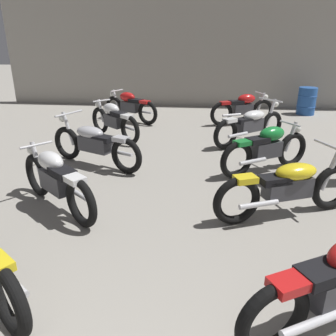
{
  "coord_description": "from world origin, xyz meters",
  "views": [
    {
      "loc": [
        0.5,
        0.34,
        2.33
      ],
      "look_at": [
        0.0,
        4.88,
        0.55
      ],
      "focal_mm": 36.03,
      "sensor_mm": 36.0,
      "label": 1
    }
  ],
  "objects_px": {
    "motorcycle_left_row_2": "(56,179)",
    "motorcycle_right_row_5": "(243,108)",
    "motorcycle_left_row_3": "(94,143)",
    "motorcycle_right_row_4": "(251,124)",
    "motorcycle_right_row_3": "(267,148)",
    "motorcycle_right_row_2": "(289,186)",
    "motorcycle_left_row_4": "(114,120)",
    "oil_drum": "(307,101)",
    "motorcycle_left_row_5": "(130,106)"
  },
  "relations": [
    {
      "from": "oil_drum",
      "to": "motorcycle_left_row_4",
      "type": "bearing_deg",
      "value": -148.16
    },
    {
      "from": "motorcycle_left_row_3",
      "to": "motorcycle_right_row_3",
      "type": "height_order",
      "value": "motorcycle_left_row_3"
    },
    {
      "from": "motorcycle_left_row_3",
      "to": "motorcycle_right_row_4",
      "type": "xyz_separation_m",
      "value": [
        3.12,
        1.81,
        0.0
      ]
    },
    {
      "from": "motorcycle_left_row_2",
      "to": "motorcycle_left_row_3",
      "type": "height_order",
      "value": "motorcycle_left_row_3"
    },
    {
      "from": "motorcycle_left_row_2",
      "to": "motorcycle_right_row_5",
      "type": "relative_size",
      "value": 0.86
    },
    {
      "from": "motorcycle_left_row_3",
      "to": "motorcycle_right_row_4",
      "type": "relative_size",
      "value": 1.16
    },
    {
      "from": "motorcycle_left_row_3",
      "to": "motorcycle_left_row_4",
      "type": "height_order",
      "value": "motorcycle_left_row_3"
    },
    {
      "from": "motorcycle_right_row_5",
      "to": "motorcycle_right_row_4",
      "type": "bearing_deg",
      "value": -90.16
    },
    {
      "from": "motorcycle_left_row_2",
      "to": "motorcycle_right_row_4",
      "type": "height_order",
      "value": "motorcycle_right_row_4"
    },
    {
      "from": "motorcycle_left_row_4",
      "to": "oil_drum",
      "type": "distance_m",
      "value": 6.35
    },
    {
      "from": "motorcycle_right_row_3",
      "to": "motorcycle_right_row_4",
      "type": "bearing_deg",
      "value": 92.48
    },
    {
      "from": "motorcycle_left_row_2",
      "to": "motorcycle_left_row_4",
      "type": "bearing_deg",
      "value": 92.11
    },
    {
      "from": "motorcycle_left_row_4",
      "to": "motorcycle_right_row_5",
      "type": "distance_m",
      "value": 3.71
    },
    {
      "from": "motorcycle_left_row_2",
      "to": "motorcycle_right_row_5",
      "type": "xyz_separation_m",
      "value": [
        3.11,
        5.46,
        0.0
      ]
    },
    {
      "from": "motorcycle_left_row_4",
      "to": "motorcycle_right_row_2",
      "type": "height_order",
      "value": "motorcycle_right_row_2"
    },
    {
      "from": "motorcycle_right_row_3",
      "to": "motorcycle_right_row_4",
      "type": "relative_size",
      "value": 0.99
    },
    {
      "from": "motorcycle_right_row_2",
      "to": "motorcycle_right_row_5",
      "type": "bearing_deg",
      "value": 91.09
    },
    {
      "from": "oil_drum",
      "to": "motorcycle_left_row_5",
      "type": "bearing_deg",
      "value": -163.51
    },
    {
      "from": "motorcycle_left_row_5",
      "to": "oil_drum",
      "type": "bearing_deg",
      "value": 16.49
    },
    {
      "from": "motorcycle_left_row_2",
      "to": "motorcycle_left_row_5",
      "type": "height_order",
      "value": "same"
    },
    {
      "from": "motorcycle_right_row_3",
      "to": "motorcycle_left_row_4",
      "type": "bearing_deg",
      "value": 150.6
    },
    {
      "from": "motorcycle_left_row_2",
      "to": "motorcycle_right_row_3",
      "type": "height_order",
      "value": "same"
    },
    {
      "from": "motorcycle_right_row_2",
      "to": "motorcycle_right_row_3",
      "type": "relative_size",
      "value": 1.19
    },
    {
      "from": "motorcycle_left_row_3",
      "to": "motorcycle_left_row_2",
      "type": "bearing_deg",
      "value": -89.55
    },
    {
      "from": "motorcycle_right_row_2",
      "to": "oil_drum",
      "type": "bearing_deg",
      "value": 73.44
    },
    {
      "from": "motorcycle_left_row_4",
      "to": "motorcycle_left_row_5",
      "type": "height_order",
      "value": "same"
    },
    {
      "from": "motorcycle_left_row_2",
      "to": "motorcycle_right_row_4",
      "type": "relative_size",
      "value": 0.92
    },
    {
      "from": "motorcycle_left_row_3",
      "to": "motorcycle_right_row_2",
      "type": "distance_m",
      "value": 3.61
    },
    {
      "from": "motorcycle_left_row_2",
      "to": "oil_drum",
      "type": "distance_m",
      "value": 8.76
    },
    {
      "from": "motorcycle_right_row_2",
      "to": "motorcycle_right_row_3",
      "type": "height_order",
      "value": "motorcycle_right_row_2"
    },
    {
      "from": "motorcycle_right_row_3",
      "to": "motorcycle_right_row_4",
      "type": "height_order",
      "value": "motorcycle_right_row_4"
    },
    {
      "from": "motorcycle_right_row_2",
      "to": "motorcycle_left_row_5",
      "type": "bearing_deg",
      "value": 122.26
    },
    {
      "from": "motorcycle_left_row_2",
      "to": "motorcycle_right_row_4",
      "type": "bearing_deg",
      "value": 49.04
    },
    {
      "from": "motorcycle_right_row_5",
      "to": "motorcycle_left_row_5",
      "type": "bearing_deg",
      "value": -179.31
    },
    {
      "from": "motorcycle_left_row_4",
      "to": "motorcycle_right_row_3",
      "type": "xyz_separation_m",
      "value": [
        3.32,
        -1.87,
        0.0
      ]
    },
    {
      "from": "motorcycle_left_row_5",
      "to": "motorcycle_right_row_4",
      "type": "xyz_separation_m",
      "value": [
        3.22,
        -1.84,
        -0.01
      ]
    },
    {
      "from": "motorcycle_left_row_3",
      "to": "motorcycle_right_row_5",
      "type": "bearing_deg",
      "value": 49.73
    },
    {
      "from": "motorcycle_right_row_5",
      "to": "oil_drum",
      "type": "bearing_deg",
      "value": 35.9
    },
    {
      "from": "motorcycle_left_row_3",
      "to": "motorcycle_right_row_4",
      "type": "height_order",
      "value": "same"
    },
    {
      "from": "motorcycle_left_row_4",
      "to": "motorcycle_right_row_2",
      "type": "relative_size",
      "value": 0.75
    },
    {
      "from": "motorcycle_right_row_4",
      "to": "motorcycle_right_row_5",
      "type": "distance_m",
      "value": 1.88
    },
    {
      "from": "motorcycle_left_row_4",
      "to": "motorcycle_right_row_4",
      "type": "distance_m",
      "value": 3.24
    },
    {
      "from": "motorcycle_left_row_3",
      "to": "oil_drum",
      "type": "relative_size",
      "value": 2.37
    },
    {
      "from": "motorcycle_right_row_2",
      "to": "motorcycle_right_row_3",
      "type": "xyz_separation_m",
      "value": [
        -0.03,
        1.65,
        0.01
      ]
    },
    {
      "from": "motorcycle_left_row_2",
      "to": "motorcycle_right_row_5",
      "type": "distance_m",
      "value": 6.28
    },
    {
      "from": "motorcycle_right_row_2",
      "to": "motorcycle_left_row_3",
      "type": "bearing_deg",
      "value": 153.25
    },
    {
      "from": "motorcycle_left_row_2",
      "to": "motorcycle_right_row_5",
      "type": "bearing_deg",
      "value": 60.3
    },
    {
      "from": "motorcycle_right_row_2",
      "to": "motorcycle_right_row_4",
      "type": "bearing_deg",
      "value": 91.77
    },
    {
      "from": "motorcycle_left_row_4",
      "to": "motorcycle_right_row_5",
      "type": "height_order",
      "value": "same"
    },
    {
      "from": "motorcycle_left_row_4",
      "to": "motorcycle_left_row_5",
      "type": "xyz_separation_m",
      "value": [
        0.02,
        1.76,
        0.0
      ]
    }
  ]
}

